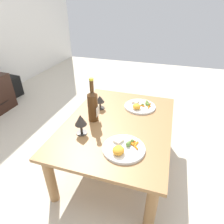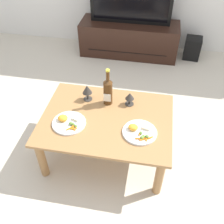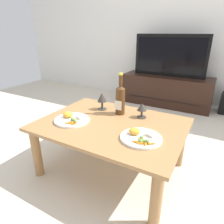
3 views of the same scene
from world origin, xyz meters
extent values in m
plane|color=beige|center=(0.00, 0.00, 0.00)|extent=(6.40, 6.40, 0.00)
cube|color=#9E7042|center=(0.00, 0.00, 0.42)|extent=(1.10, 0.82, 0.03)
cylinder|color=#9E7042|center=(-0.49, -0.34, 0.21)|extent=(0.07, 0.07, 0.41)
cylinder|color=#9E7042|center=(0.49, -0.34, 0.21)|extent=(0.07, 0.07, 0.41)
cylinder|color=#9E7042|center=(-0.49, 0.34, 0.21)|extent=(0.07, 0.07, 0.41)
cylinder|color=#9E7042|center=(0.49, 0.34, 0.21)|extent=(0.07, 0.07, 0.41)
cube|color=black|center=(0.85, 1.90, 0.15)|extent=(0.24, 0.24, 0.30)
cylinder|color=#4C2D14|center=(-0.02, 0.20, 0.55)|extent=(0.08, 0.08, 0.22)
cone|color=#4C2D14|center=(-0.02, 0.20, 0.67)|extent=(0.08, 0.08, 0.04)
cylinder|color=#4C2D14|center=(-0.02, 0.20, 0.73)|extent=(0.03, 0.03, 0.09)
cylinder|color=yellow|center=(-0.02, 0.20, 0.78)|extent=(0.03, 0.03, 0.02)
cube|color=silver|center=(-0.02, 0.16, 0.53)|extent=(0.06, 0.00, 0.08)
cylinder|color=#38332D|center=(-0.22, 0.21, 0.44)|extent=(0.08, 0.08, 0.01)
cylinder|color=#38332D|center=(-0.22, 0.21, 0.48)|extent=(0.02, 0.02, 0.07)
cone|color=#38332D|center=(-0.22, 0.21, 0.55)|extent=(0.09, 0.09, 0.08)
cylinder|color=#38332D|center=(0.17, 0.21, 0.44)|extent=(0.08, 0.08, 0.01)
cylinder|color=#38332D|center=(0.17, 0.21, 0.47)|extent=(0.02, 0.02, 0.06)
cone|color=#38332D|center=(0.17, 0.21, 0.53)|extent=(0.08, 0.08, 0.06)
cylinder|color=white|center=(-0.29, -0.12, 0.44)|extent=(0.28, 0.28, 0.01)
torus|color=white|center=(-0.29, -0.12, 0.45)|extent=(0.28, 0.28, 0.01)
ellipsoid|color=orange|center=(-0.35, -0.10, 0.47)|extent=(0.08, 0.07, 0.05)
cube|color=beige|center=(-0.24, -0.07, 0.46)|extent=(0.08, 0.07, 0.02)
cylinder|color=orange|center=(-0.27, -0.19, 0.45)|extent=(0.04, 0.04, 0.01)
cylinder|color=orange|center=(-0.24, -0.19, 0.45)|extent=(0.05, 0.02, 0.01)
cylinder|color=orange|center=(-0.23, -0.18, 0.45)|extent=(0.04, 0.04, 0.01)
cylinder|color=orange|center=(-0.22, -0.16, 0.45)|extent=(0.04, 0.04, 0.01)
cylinder|color=orange|center=(-0.24, -0.16, 0.45)|extent=(0.03, 0.05, 0.01)
cylinder|color=orange|center=(-0.24, -0.16, 0.45)|extent=(0.04, 0.03, 0.01)
sphere|color=olive|center=(-0.25, -0.14, 0.46)|extent=(0.03, 0.03, 0.03)
sphere|color=olive|center=(-0.27, -0.14, 0.46)|extent=(0.03, 0.03, 0.03)
sphere|color=olive|center=(-0.22, -0.16, 0.46)|extent=(0.03, 0.03, 0.03)
cylinder|color=white|center=(0.29, -0.12, 0.44)|extent=(0.28, 0.28, 0.01)
torus|color=white|center=(0.29, -0.12, 0.45)|extent=(0.28, 0.28, 0.01)
ellipsoid|color=orange|center=(0.24, -0.10, 0.47)|extent=(0.08, 0.07, 0.04)
cube|color=beige|center=(0.34, -0.07, 0.46)|extent=(0.07, 0.06, 0.02)
cylinder|color=orange|center=(0.29, -0.20, 0.45)|extent=(0.04, 0.02, 0.01)
cylinder|color=orange|center=(0.32, -0.20, 0.45)|extent=(0.04, 0.03, 0.01)
cylinder|color=orange|center=(0.35, -0.19, 0.45)|extent=(0.01, 0.04, 0.01)
cylinder|color=orange|center=(0.33, -0.18, 0.45)|extent=(0.04, 0.02, 0.01)
cylinder|color=orange|center=(0.38, -0.17, 0.45)|extent=(0.04, 0.04, 0.01)
cylinder|color=orange|center=(0.36, -0.17, 0.45)|extent=(0.04, 0.03, 0.01)
cylinder|color=orange|center=(0.30, -0.14, 0.45)|extent=(0.02, 0.04, 0.01)
sphere|color=olive|center=(0.33, -0.17, 0.46)|extent=(0.03, 0.03, 0.03)
sphere|color=olive|center=(0.32, -0.19, 0.46)|extent=(0.03, 0.03, 0.03)
sphere|color=olive|center=(0.35, -0.17, 0.46)|extent=(0.03, 0.03, 0.03)
sphere|color=olive|center=(0.32, -0.19, 0.46)|extent=(0.03, 0.03, 0.03)
sphere|color=olive|center=(0.30, -0.14, 0.46)|extent=(0.02, 0.02, 0.02)
camera|label=1|loc=(-1.20, -0.32, 1.27)|focal=30.43mm
camera|label=2|loc=(0.33, -1.55, 1.97)|focal=41.90mm
camera|label=3|loc=(0.68, -1.20, 1.09)|focal=31.53mm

